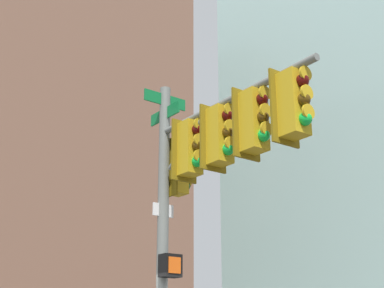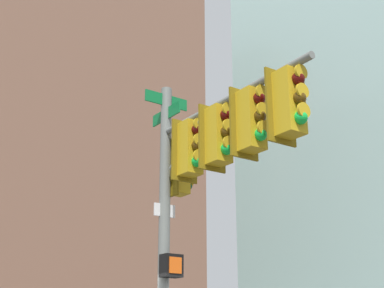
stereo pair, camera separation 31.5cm
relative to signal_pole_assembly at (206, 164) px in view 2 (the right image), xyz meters
name	(u,v)px [view 2 (the right image)]	position (x,y,z in m)	size (l,w,h in m)	color
signal_pole_assembly	(206,164)	(0.00, 0.00, 0.00)	(4.29, 1.54, 6.17)	slate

